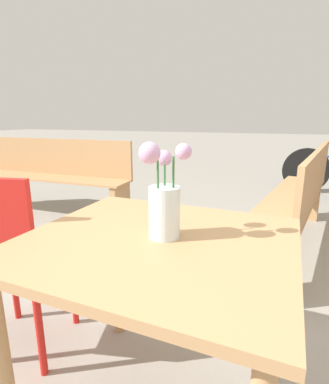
# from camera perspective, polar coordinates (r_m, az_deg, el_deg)

# --- Properties ---
(table_front) EXTENTS (0.90, 0.81, 0.71)m
(table_front) POSITION_cam_1_polar(r_m,az_deg,el_deg) (1.03, -1.39, -14.11)
(table_front) COLOR tan
(table_front) RESTS_ON ground_plane
(flower_vase) EXTENTS (0.14, 0.16, 0.31)m
(flower_vase) POSITION_cam_1_polar(r_m,az_deg,el_deg) (0.96, -0.09, -2.38)
(flower_vase) COLOR silver
(flower_vase) RESTS_ON table_front
(cafe_chair) EXTENTS (0.48, 0.48, 0.87)m
(cafe_chair) POSITION_cam_1_polar(r_m,az_deg,el_deg) (1.49, -27.82, -10.88)
(cafe_chair) COLOR red
(cafe_chair) RESTS_ON ground_plane
(bench_near) EXTENTS (0.72, 1.92, 0.85)m
(bench_near) POSITION_cam_1_polar(r_m,az_deg,el_deg) (2.66, 24.63, -0.58)
(bench_near) COLOR tan
(bench_near) RESTS_ON ground_plane
(bench_far) EXTENTS (1.96, 0.36, 0.85)m
(bench_far) POSITION_cam_1_polar(r_m,az_deg,el_deg) (3.62, -20.92, 3.45)
(bench_far) COLOR tan
(bench_far) RESTS_ON ground_plane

